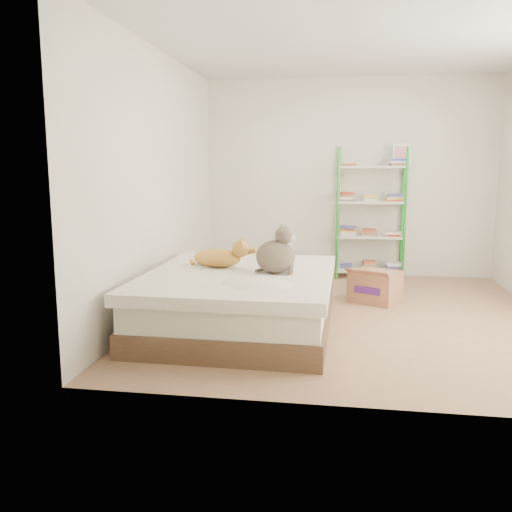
% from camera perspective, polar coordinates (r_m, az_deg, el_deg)
% --- Properties ---
extents(room, '(3.81, 4.21, 2.61)m').
position_cam_1_polar(room, '(5.29, 9.89, 7.55)').
color(room, tan).
rests_on(room, ground).
extents(bed, '(1.67, 2.08, 0.52)m').
position_cam_1_polar(bed, '(4.93, -1.69, -4.65)').
color(bed, brown).
rests_on(bed, ground).
extents(orange_cat, '(0.57, 0.35, 0.22)m').
position_cam_1_polar(orange_cat, '(5.10, -4.11, 0.04)').
color(orange_cat, '#F1AF4B').
rests_on(orange_cat, bed).
extents(grey_cat, '(0.38, 0.32, 0.42)m').
position_cam_1_polar(grey_cat, '(4.78, 2.06, 0.68)').
color(grey_cat, '#71614E').
rests_on(grey_cat, bed).
extents(shelf_unit, '(0.92, 0.36, 1.74)m').
position_cam_1_polar(shelf_unit, '(7.21, 12.00, 4.00)').
color(shelf_unit, green).
rests_on(shelf_unit, ground).
extents(cardboard_box, '(0.61, 0.64, 0.39)m').
position_cam_1_polar(cardboard_box, '(6.02, 12.44, -3.14)').
color(cardboard_box, '#AB7358').
rests_on(cardboard_box, ground).
extents(white_bin, '(0.41, 0.38, 0.42)m').
position_cam_1_polar(white_bin, '(7.29, 2.58, -0.40)').
color(white_bin, silver).
rests_on(white_bin, ground).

